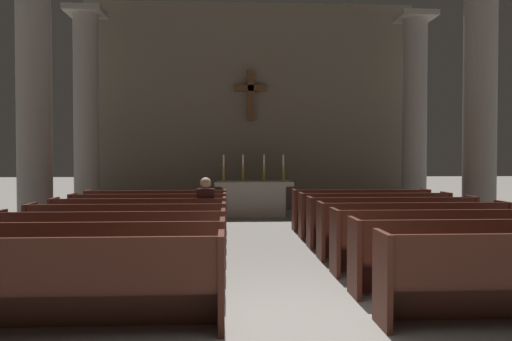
{
  "coord_description": "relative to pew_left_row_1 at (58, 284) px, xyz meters",
  "views": [
    {
      "loc": [
        -0.73,
        -4.94,
        1.68
      ],
      "look_at": [
        0.0,
        8.24,
        1.35
      ],
      "focal_mm": 35.77,
      "sensor_mm": 36.0,
      "label": 1
    }
  ],
  "objects": [
    {
      "name": "ground_plane",
      "position": [
        2.34,
        0.04,
        -0.48
      ],
      "size": [
        80.0,
        80.0,
        0.0
      ],
      "primitive_type": "plane",
      "color": "gray"
    },
    {
      "name": "pew_left_row_1",
      "position": [
        0.0,
        0.0,
        0.0
      ],
      "size": [
        3.15,
        0.5,
        0.95
      ],
      "color": "#4C2319",
      "rests_on": "ground"
    },
    {
      "name": "pew_left_row_2",
      "position": [
        0.0,
        1.12,
        0.0
      ],
      "size": [
        3.15,
        0.5,
        0.95
      ],
      "color": "#4C2319",
      "rests_on": "ground"
    },
    {
      "name": "pew_left_row_3",
      "position": [
        0.0,
        2.23,
        0.0
      ],
      "size": [
        3.15,
        0.5,
        0.95
      ],
      "color": "#4C2319",
      "rests_on": "ground"
    },
    {
      "name": "pew_left_row_4",
      "position": [
        0.0,
        3.35,
        0.0
      ],
      "size": [
        3.15,
        0.5,
        0.95
      ],
      "color": "#4C2319",
      "rests_on": "ground"
    },
    {
      "name": "pew_left_row_5",
      "position": [
        0.0,
        4.46,
        0.0
      ],
      "size": [
        3.15,
        0.5,
        0.95
      ],
      "color": "#4C2319",
      "rests_on": "ground"
    },
    {
      "name": "pew_left_row_6",
      "position": [
        0.0,
        5.58,
        0.0
      ],
      "size": [
        3.15,
        0.5,
        0.95
      ],
      "color": "#4C2319",
      "rests_on": "ground"
    },
    {
      "name": "pew_left_row_7",
      "position": [
        0.0,
        6.7,
        0.0
      ],
      "size": [
        3.15,
        0.5,
        0.95
      ],
      "color": "#4C2319",
      "rests_on": "ground"
    },
    {
      "name": "pew_right_row_2",
      "position": [
        4.68,
        1.12,
        0.0
      ],
      "size": [
        3.15,
        0.5,
        0.95
      ],
      "color": "#4C2319",
      "rests_on": "ground"
    },
    {
      "name": "pew_right_row_3",
      "position": [
        4.68,
        2.23,
        0.0
      ],
      "size": [
        3.15,
        0.5,
        0.95
      ],
      "color": "#4C2319",
      "rests_on": "ground"
    },
    {
      "name": "pew_right_row_4",
      "position": [
        4.68,
        3.35,
        0.0
      ],
      "size": [
        3.15,
        0.5,
        0.95
      ],
      "color": "#4C2319",
      "rests_on": "ground"
    },
    {
      "name": "pew_right_row_5",
      "position": [
        4.68,
        4.46,
        0.0
      ],
      "size": [
        3.15,
        0.5,
        0.95
      ],
      "color": "#4C2319",
      "rests_on": "ground"
    },
    {
      "name": "pew_right_row_6",
      "position": [
        4.68,
        5.58,
        0.0
      ],
      "size": [
        3.15,
        0.5,
        0.95
      ],
      "color": "#4C2319",
      "rests_on": "ground"
    },
    {
      "name": "pew_right_row_7",
      "position": [
        4.68,
        6.7,
        0.0
      ],
      "size": [
        3.15,
        0.5,
        0.95
      ],
      "color": "#4C2319",
      "rests_on": "ground"
    },
    {
      "name": "column_left_second",
      "position": [
        -2.36,
        5.82,
        2.36
      ],
      "size": [
        1.04,
        1.04,
        5.85
      ],
      "color": "gray",
      "rests_on": "ground"
    },
    {
      "name": "column_right_second",
      "position": [
        7.04,
        5.82,
        2.36
      ],
      "size": [
        1.04,
        1.04,
        5.85
      ],
      "color": "gray",
      "rests_on": "ground"
    },
    {
      "name": "column_left_third",
      "position": [
        -2.36,
        9.67,
        2.36
      ],
      "size": [
        1.04,
        1.04,
        5.85
      ],
      "color": "gray",
      "rests_on": "ground"
    },
    {
      "name": "column_right_third",
      "position": [
        7.04,
        9.67,
        2.36
      ],
      "size": [
        1.04,
        1.04,
        5.85
      ],
      "color": "gray",
      "rests_on": "ground"
    },
    {
      "name": "altar",
      "position": [
        2.34,
        9.54,
        0.06
      ],
      "size": [
        2.2,
        0.9,
        1.01
      ],
      "color": "#A8A399",
      "rests_on": "ground"
    },
    {
      "name": "candlestick_outer_left",
      "position": [
        1.49,
        9.54,
        0.78
      ],
      "size": [
        0.16,
        0.16,
        0.76
      ],
      "color": "#B79338",
      "rests_on": "altar"
    },
    {
      "name": "candlestick_inner_left",
      "position": [
        2.04,
        9.54,
        0.78
      ],
      "size": [
        0.16,
        0.16,
        0.76
      ],
      "color": "#B79338",
      "rests_on": "altar"
    },
    {
      "name": "candlestick_inner_right",
      "position": [
        2.64,
        9.54,
        0.78
      ],
      "size": [
        0.16,
        0.16,
        0.76
      ],
      "color": "#B79338",
      "rests_on": "altar"
    },
    {
      "name": "candlestick_outer_right",
      "position": [
        3.19,
        9.54,
        0.78
      ],
      "size": [
        0.16,
        0.16,
        0.76
      ],
      "color": "#B79338",
      "rests_on": "altar"
    },
    {
      "name": "apse_with_cross",
      "position": [
        2.34,
        11.6,
        2.85
      ],
      "size": [
        10.51,
        0.44,
        6.64
      ],
      "color": "#706656",
      "rests_on": "ground"
    },
    {
      "name": "lone_worshipper",
      "position": [
        1.2,
        4.5,
        0.22
      ],
      "size": [
        0.32,
        0.43,
        1.32
      ],
      "color": "#26262B",
      "rests_on": "ground"
    }
  ]
}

